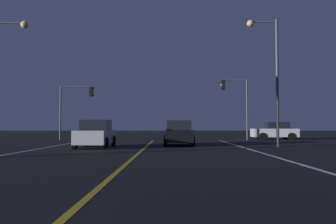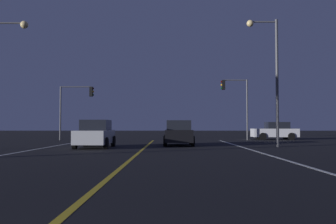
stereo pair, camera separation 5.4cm
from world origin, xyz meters
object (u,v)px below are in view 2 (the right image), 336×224
at_px(street_lamp_left_mid, 3,66).
at_px(traffic_light_near_right, 235,96).
at_px(car_oncoming, 95,134).
at_px(traffic_light_near_left, 77,100).
at_px(car_ahead_far, 179,133).
at_px(car_crossing_side, 275,131).
at_px(street_lamp_right_far, 270,66).

bearing_deg(street_lamp_left_mid, traffic_light_near_right, 41.55).
height_order(car_oncoming, traffic_light_near_left, traffic_light_near_left).
distance_m(car_ahead_far, car_crossing_side, 14.34).
distance_m(car_ahead_far, street_lamp_left_mid, 11.67).
xyz_separation_m(car_crossing_side, traffic_light_near_left, (-18.88, -1.55, 2.94)).
relative_size(car_oncoming, car_ahead_far, 1.00).
xyz_separation_m(car_oncoming, traffic_light_near_left, (-4.13, 11.72, 2.94)).
bearing_deg(car_ahead_far, traffic_light_near_left, 45.53).
distance_m(car_oncoming, traffic_light_near_left, 12.77).
height_order(car_ahead_far, street_lamp_right_far, street_lamp_right_far).
bearing_deg(traffic_light_near_right, car_ahead_far, 59.12).
height_order(car_oncoming, street_lamp_left_mid, street_lamp_left_mid).
xyz_separation_m(traffic_light_near_right, street_lamp_left_mid, (-15.47, -13.71, 0.53)).
bearing_deg(car_oncoming, street_lamp_right_far, 93.95).
bearing_deg(car_ahead_far, street_lamp_right_far, -107.62).
relative_size(street_lamp_left_mid, street_lamp_right_far, 0.90).
relative_size(car_oncoming, traffic_light_near_right, 0.76).
distance_m(traffic_light_near_right, traffic_light_near_left, 14.75).
distance_m(car_oncoming, car_ahead_far, 5.77).
distance_m(traffic_light_near_left, street_lamp_left_mid, 13.76).
xyz_separation_m(car_ahead_far, traffic_light_near_right, (5.45, 9.12, 3.33)).
height_order(traffic_light_near_right, street_lamp_right_far, street_lamp_right_far).
distance_m(street_lamp_left_mid, street_lamp_right_far, 16.05).
distance_m(traffic_light_near_left, street_lamp_right_far, 18.69).
bearing_deg(street_lamp_left_mid, street_lamp_right_far, 9.87).
xyz_separation_m(traffic_light_near_right, traffic_light_near_left, (-14.74, 0.00, -0.39)).
height_order(street_lamp_left_mid, street_lamp_right_far, street_lamp_right_far).
height_order(car_crossing_side, street_lamp_left_mid, street_lamp_left_mid).
bearing_deg(traffic_light_near_right, traffic_light_near_left, -0.00).
xyz_separation_m(car_oncoming, street_lamp_left_mid, (-4.86, -1.99, 3.86)).
height_order(car_crossing_side, traffic_light_near_left, traffic_light_near_left).
bearing_deg(traffic_light_near_right, street_lamp_right_far, 91.75).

